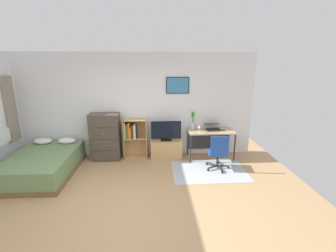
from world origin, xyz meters
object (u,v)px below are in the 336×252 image
at_px(tv_stand, 166,149).
at_px(bamboo_vase, 193,121).
at_px(wine_glass, 199,127).
at_px(bed, 43,164).
at_px(dresser, 105,137).
at_px(laptop, 213,127).
at_px(desk, 210,135).
at_px(office_chair, 218,152).
at_px(bookshelf, 133,135).
at_px(computer_mouse, 224,130).
at_px(television, 166,131).

bearing_deg(tv_stand, bamboo_vase, 9.43).
xyz_separation_m(bamboo_vase, wine_glass, (0.13, -0.31, -0.08)).
relative_size(bed, dresser, 1.66).
bearing_deg(tv_stand, laptop, 1.43).
relative_size(desk, laptop, 2.63).
bearing_deg(office_chair, tv_stand, 151.18).
relative_size(dresser, office_chair, 1.40).
xyz_separation_m(office_chair, laptop, (0.06, 0.87, 0.35)).
relative_size(bed, office_chair, 2.33).
distance_m(dresser, tv_stand, 1.60).
distance_m(desk, wine_glass, 0.46).
distance_m(bookshelf, bamboo_vase, 1.60).
bearing_deg(computer_mouse, dresser, 178.21).
bearing_deg(tv_stand, office_chair, -35.85).
relative_size(bookshelf, computer_mouse, 9.92).
xyz_separation_m(office_chair, computer_mouse, (0.31, 0.73, 0.30)).
height_order(bed, wine_glass, wine_glass).
relative_size(laptop, bamboo_vase, 0.97).
bearing_deg(wine_glass, dresser, 175.87).
xyz_separation_m(television, desk, (1.16, 0.01, -0.13)).
relative_size(bed, wine_glass, 11.13).
bearing_deg(office_chair, bookshelf, 163.21).
distance_m(laptop, computer_mouse, 0.30).
distance_m(dresser, wine_glass, 2.42).
height_order(tv_stand, bamboo_vase, bamboo_vase).
xyz_separation_m(bookshelf, television, (0.86, -0.07, 0.12)).
distance_m(bed, desk, 4.07).
height_order(office_chair, laptop, laptop).
xyz_separation_m(computer_mouse, wine_glass, (-0.65, -0.08, 0.12)).
xyz_separation_m(dresser, office_chair, (2.73, -0.83, -0.15)).
relative_size(dresser, bamboo_vase, 2.61).
distance_m(bed, dresser, 1.52).
xyz_separation_m(computer_mouse, bamboo_vase, (-0.78, 0.23, 0.20)).
height_order(tv_stand, television, television).
bearing_deg(television, bookshelf, 175.19).
relative_size(bed, bamboo_vase, 4.33).
bearing_deg(desk, tv_stand, 179.28).
bearing_deg(bamboo_vase, wine_glass, -67.40).
bearing_deg(dresser, bed, -148.25).
xyz_separation_m(laptop, bamboo_vase, (-0.52, 0.09, 0.15)).
distance_m(computer_mouse, wine_glass, 0.66).
bearing_deg(television, desk, 0.38).
bearing_deg(desk, office_chair, -89.34).
height_order(bed, laptop, laptop).
xyz_separation_m(bed, wine_glass, (3.65, 0.61, 0.63)).
bearing_deg(bed, bookshelf, 23.89).
relative_size(dresser, bookshelf, 1.17).
relative_size(desk, bamboo_vase, 2.55).
bearing_deg(computer_mouse, desk, 163.52).
bearing_deg(laptop, television, 176.59).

